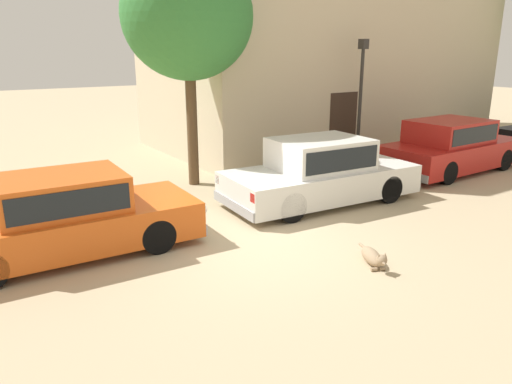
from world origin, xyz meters
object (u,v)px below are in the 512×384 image
at_px(parked_sedan_nearest, 66,215).
at_px(street_lamp, 361,85).
at_px(acacia_tree_left, 188,16).
at_px(parked_sedan_second, 320,171).
at_px(parked_sedan_third, 451,146).
at_px(stray_dog_spotted, 373,257).

xyz_separation_m(parked_sedan_nearest, street_lamp, (8.95, 2.20, 1.66)).
xyz_separation_m(street_lamp, acacia_tree_left, (-5.20, 0.63, 1.76)).
bearing_deg(parked_sedan_nearest, parked_sedan_second, 0.87).
xyz_separation_m(parked_sedan_third, stray_dog_spotted, (-6.48, -3.25, -0.60)).
bearing_deg(parked_sedan_nearest, stray_dog_spotted, -36.64).
bearing_deg(parked_sedan_second, acacia_tree_left, 124.08).
xyz_separation_m(parked_sedan_second, stray_dog_spotted, (-1.50, -3.07, -0.58)).
xyz_separation_m(parked_sedan_nearest, parked_sedan_third, (10.45, 0.04, 0.06)).
relative_size(parked_sedan_nearest, parked_sedan_third, 0.97).
bearing_deg(parked_sedan_third, parked_sedan_second, -179.23).
relative_size(parked_sedan_third, street_lamp, 1.27).
bearing_deg(stray_dog_spotted, parked_sedan_second, 177.10).
bearing_deg(acacia_tree_left, parked_sedan_second, -59.93).
relative_size(parked_sedan_second, parked_sedan_third, 1.01).
height_order(parked_sedan_nearest, parked_sedan_second, parked_sedan_second).
height_order(parked_sedan_second, acacia_tree_left, acacia_tree_left).
height_order(parked_sedan_third, acacia_tree_left, acacia_tree_left).
bearing_deg(parked_sedan_nearest, parked_sedan_third, 2.48).
xyz_separation_m(parked_sedan_nearest, acacia_tree_left, (3.76, 2.83, 3.42)).
relative_size(street_lamp, acacia_tree_left, 0.65).
relative_size(stray_dog_spotted, street_lamp, 0.26).
bearing_deg(stray_dog_spotted, parked_sedan_nearest, -105.73).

